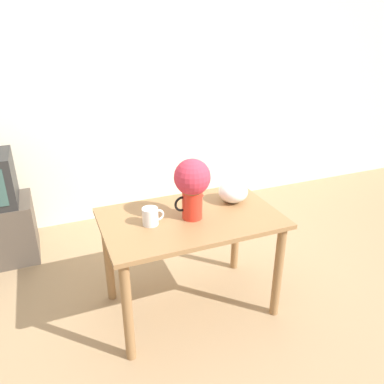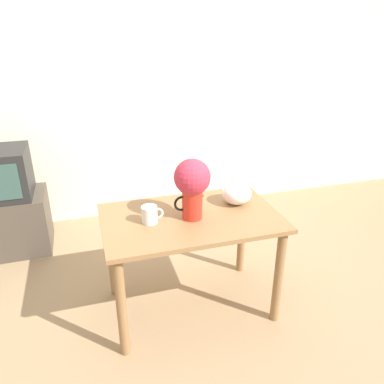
% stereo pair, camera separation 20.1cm
% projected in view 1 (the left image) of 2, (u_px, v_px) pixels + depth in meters
% --- Properties ---
extents(ground_plane, '(12.00, 12.00, 0.00)m').
position_uv_depth(ground_plane, '(206.00, 313.00, 2.63)').
color(ground_plane, '#9E7F5B').
extents(wall_back, '(8.00, 0.05, 2.60)m').
position_uv_depth(wall_back, '(134.00, 88.00, 3.58)').
color(wall_back, '#EDE5CC').
rests_on(wall_back, ground_plane).
extents(table, '(1.14, 0.71, 0.72)m').
position_uv_depth(table, '(191.00, 232.00, 2.46)').
color(table, olive).
rests_on(table, ground_plane).
extents(flower_vase, '(0.23, 0.23, 0.39)m').
position_uv_depth(flower_vase, '(192.00, 183.00, 2.29)').
color(flower_vase, red).
rests_on(flower_vase, table).
extents(coffee_mug, '(0.14, 0.10, 0.11)m').
position_uv_depth(coffee_mug, '(151.00, 216.00, 2.29)').
color(coffee_mug, white).
rests_on(coffee_mug, table).
extents(white_bowl, '(0.20, 0.20, 0.15)m').
position_uv_depth(white_bowl, '(233.00, 192.00, 2.58)').
color(white_bowl, white).
rests_on(white_bowl, table).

